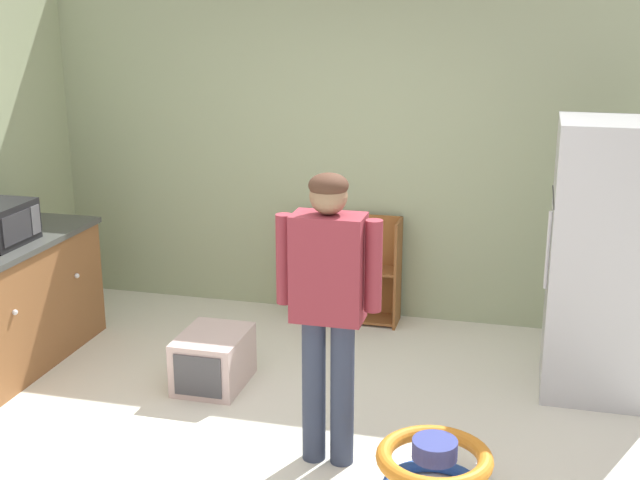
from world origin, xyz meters
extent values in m
plane|color=silver|center=(0.00, 0.00, 0.00)|extent=(12.00, 12.00, 0.00)
cube|color=#9EAC87|center=(0.00, 2.33, 1.35)|extent=(5.20, 0.06, 2.70)
sphere|color=silver|center=(-1.89, 0.31, 0.56)|extent=(0.04, 0.04, 0.04)
sphere|color=silver|center=(-1.89, 1.07, 0.56)|extent=(0.04, 0.04, 0.04)
cube|color=#B7BABF|center=(1.75, 1.31, 0.89)|extent=(0.70, 0.68, 1.78)
cylinder|color=silver|center=(1.38, 1.14, 0.98)|extent=(0.02, 0.02, 0.50)
cube|color=#333333|center=(1.40, 1.31, 1.28)|extent=(0.01, 0.67, 0.01)
cube|color=brown|center=(-0.49, 2.11, 0.42)|extent=(0.02, 0.28, 0.85)
cube|color=brown|center=(0.29, 2.11, 0.42)|extent=(0.02, 0.28, 0.85)
cube|color=brown|center=(-0.10, 2.24, 0.42)|extent=(0.80, 0.02, 0.85)
cube|color=brown|center=(-0.10, 2.11, 0.03)|extent=(0.76, 0.24, 0.02)
cube|color=brown|center=(-0.10, 2.11, 0.43)|extent=(0.76, 0.24, 0.02)
cube|color=orange|center=(-0.45, 2.08, 0.13)|extent=(0.03, 0.17, 0.18)
cube|color=#433C3F|center=(-0.45, 2.08, 0.56)|extent=(0.02, 0.17, 0.24)
cube|color=#87388B|center=(-0.40, 2.08, 0.14)|extent=(0.03, 0.17, 0.20)
cube|color=#B63122|center=(-0.40, 2.08, 0.55)|extent=(0.03, 0.17, 0.21)
cube|color=brown|center=(-0.33, 2.08, 0.16)|extent=(0.03, 0.17, 0.23)
cube|color=red|center=(-0.33, 2.08, 0.53)|extent=(0.02, 0.17, 0.17)
cube|color=orange|center=(-0.28, 2.08, 0.14)|extent=(0.02, 0.17, 0.19)
cube|color=#403C41|center=(-0.31, 2.08, 0.57)|extent=(0.02, 0.17, 0.25)
cube|color=#6B5F4B|center=(-0.21, 2.08, 0.16)|extent=(0.03, 0.17, 0.24)
cube|color=#463F39|center=(-0.25, 2.08, 0.55)|extent=(0.03, 0.17, 0.21)
cube|color=#268146|center=(-0.18, 2.08, 0.14)|extent=(0.02, 0.17, 0.20)
cube|color=orange|center=(-0.17, 2.08, 0.56)|extent=(0.02, 0.17, 0.22)
cube|color=green|center=(-0.14, 2.08, 0.17)|extent=(0.02, 0.17, 0.25)
cube|color=beige|center=(-0.16, 2.08, 0.53)|extent=(0.03, 0.17, 0.18)
cylinder|color=#31394F|center=(0.17, 0.00, 0.42)|extent=(0.13, 0.13, 0.84)
cylinder|color=#31394F|center=(0.33, 0.00, 0.42)|extent=(0.13, 0.13, 0.84)
cube|color=maroon|center=(0.25, 0.00, 1.13)|extent=(0.38, 0.22, 0.58)
cylinder|color=maroon|center=(0.01, 0.00, 1.16)|extent=(0.09, 0.09, 0.49)
cylinder|color=maroon|center=(0.49, 0.00, 1.16)|extent=(0.09, 0.09, 0.49)
sphere|color=#8C6C4E|center=(0.25, 0.00, 1.52)|extent=(0.20, 0.20, 0.20)
ellipsoid|color=#442B1E|center=(0.25, 0.00, 1.57)|extent=(0.21, 0.21, 0.13)
torus|color=orange|center=(0.87, -0.21, 0.22)|extent=(0.60, 0.60, 0.08)
cylinder|color=#36408C|center=(0.87, -0.21, 0.27)|extent=(0.23, 0.23, 0.10)
cylinder|color=silver|center=(1.09, -0.21, 0.13)|extent=(0.02, 0.02, 0.18)
cylinder|color=silver|center=(0.76, -0.02, 0.13)|extent=(0.02, 0.02, 0.18)
cube|color=beige|center=(-0.71, 0.74, 0.18)|extent=(0.42, 0.54, 0.36)
cube|color=#424247|center=(-0.71, 0.46, 0.18)|extent=(0.32, 0.01, 0.27)
cube|color=#2D2D33|center=(-2.00, 0.59, 1.04)|extent=(0.01, 0.31, 0.20)
cube|color=#515156|center=(-2.00, 0.80, 1.04)|extent=(0.01, 0.10, 0.20)
camera|label=1|loc=(1.25, -4.03, 2.48)|focal=46.87mm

